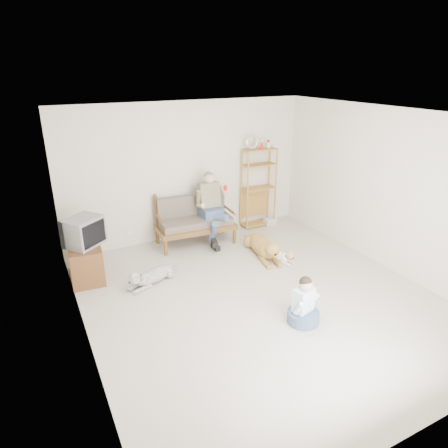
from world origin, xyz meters
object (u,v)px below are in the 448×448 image
etagere (258,187)px  golden_retriever (263,247)px  tv_stand (86,261)px  loveseat (194,219)px

etagere → golden_retriever: bearing=-117.4°
tv_stand → golden_retriever: bearing=-6.6°
tv_stand → golden_retriever: tv_stand is taller
loveseat → tv_stand: 2.23m
golden_retriever → loveseat: bearing=138.5°
tv_stand → golden_retriever: 3.12m
tv_stand → golden_retriever: size_ratio=0.66×
etagere → golden_retriever: size_ratio=1.39×
loveseat → golden_retriever: 1.48m
etagere → tv_stand: (-3.75, -0.70, -0.57)m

